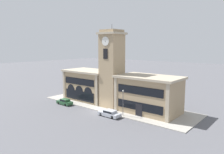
# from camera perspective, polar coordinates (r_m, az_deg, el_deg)

# --- Properties ---
(ground_plane) EXTENTS (300.00, 300.00, 0.00)m
(ground_plane) POSITION_cam_1_polar(r_m,az_deg,el_deg) (46.98, -3.61, -8.92)
(ground_plane) COLOR #56565B
(sidewalk_kerb) EXTENTS (37.70, 11.62, 0.15)m
(sidewalk_kerb) POSITION_cam_1_polar(r_m,az_deg,el_deg) (51.17, 0.88, -7.39)
(sidewalk_kerb) COLOR #A39E93
(sidewalk_kerb) RESTS_ON ground_plane
(clock_tower) EXTENTS (4.92, 4.92, 18.47)m
(clock_tower) POSITION_cam_1_polar(r_m,az_deg,el_deg) (48.59, -0.04, 2.12)
(clock_tower) COLOR tan
(clock_tower) RESTS_ON ground_plane
(town_hall_left_wing) EXTENTS (12.99, 7.90, 7.70)m
(town_hall_left_wing) POSITION_cam_1_polar(r_m,az_deg,el_deg) (56.06, -5.84, -2.08)
(town_hall_left_wing) COLOR tan
(town_hall_left_wing) RESTS_ON ground_plane
(town_hall_right_wing) EXTENTS (13.14, 7.90, 7.68)m
(town_hall_right_wing) POSITION_cam_1_polar(r_m,az_deg,el_deg) (45.68, 9.55, -4.49)
(town_hall_right_wing) COLOR tan
(town_hall_right_wing) RESTS_ON ground_plane
(parked_car_near) EXTENTS (4.19, 1.72, 1.37)m
(parked_car_near) POSITION_cam_1_polar(r_m,az_deg,el_deg) (53.00, -12.24, -6.32)
(parked_car_near) COLOR #285633
(parked_car_near) RESTS_ON ground_plane
(parked_car_mid) EXTENTS (4.67, 1.90, 1.32)m
(parked_car_mid) POSITION_cam_1_polar(r_m,az_deg,el_deg) (43.34, -0.65, -9.42)
(parked_car_mid) COLOR #B2B7C1
(parked_car_mid) RESTS_ON ground_plane
(street_lamp) EXTENTS (0.36, 0.36, 5.11)m
(street_lamp) POSITION_cam_1_polar(r_m,az_deg,el_deg) (42.91, 2.89, -5.63)
(street_lamp) COLOR #4C4C51
(street_lamp) RESTS_ON sidewalk_kerb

